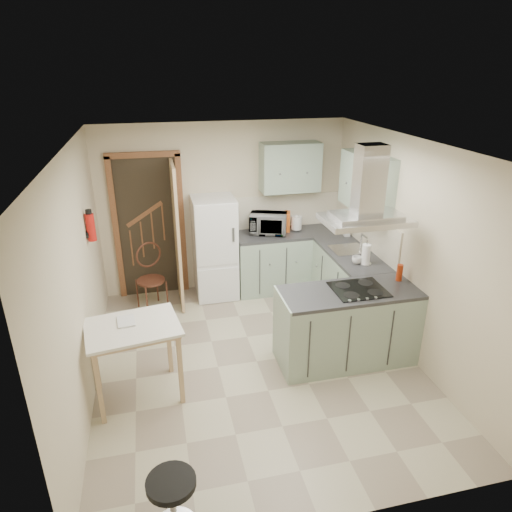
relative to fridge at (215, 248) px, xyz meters
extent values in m
plane|color=#B2AA8B|center=(0.20, -1.80, -0.75)|extent=(4.20, 4.20, 0.00)
plane|color=silver|center=(0.20, -1.80, 1.75)|extent=(4.20, 4.20, 0.00)
plane|color=beige|center=(0.20, 0.30, 0.50)|extent=(3.60, 0.00, 3.60)
plane|color=beige|center=(-1.60, -1.80, 0.50)|extent=(0.00, 4.20, 4.20)
plane|color=beige|center=(2.00, -1.80, 0.50)|extent=(0.00, 4.20, 4.20)
cube|color=brown|center=(-0.90, 0.27, 0.30)|extent=(1.10, 0.12, 2.10)
cube|color=white|center=(0.00, 0.00, 0.00)|extent=(0.60, 0.60, 1.50)
cube|color=#9EB2A0|center=(0.86, 0.00, -0.30)|extent=(1.08, 0.60, 0.90)
cube|color=#9EB2A0|center=(1.70, -0.68, -0.30)|extent=(0.60, 1.95, 0.90)
cube|color=beige|center=(1.16, 0.29, 0.40)|extent=(1.68, 0.02, 0.50)
cube|color=#9EB2A0|center=(1.15, 0.12, 1.10)|extent=(0.85, 0.35, 0.70)
cube|color=#9EB2A0|center=(1.82, -0.95, 1.10)|extent=(0.35, 0.90, 0.70)
cube|color=#9EB2A0|center=(1.22, -1.98, -0.30)|extent=(1.55, 0.65, 0.90)
cube|color=black|center=(1.32, -1.98, 0.16)|extent=(0.58, 0.50, 0.01)
cube|color=silver|center=(1.32, -1.98, 0.97)|extent=(0.90, 0.55, 0.10)
cube|color=silver|center=(1.70, -0.85, 0.16)|extent=(0.45, 0.40, 0.01)
cylinder|color=#B2140F|center=(-1.54, -0.90, 0.75)|extent=(0.10, 0.10, 0.32)
cube|color=tan|center=(-1.13, -2.08, -0.33)|extent=(0.99, 0.80, 0.84)
cube|color=#55221C|center=(-0.94, -0.22, -0.32)|extent=(0.51, 0.51, 0.87)
cylinder|color=black|center=(-0.88, -3.68, -0.51)|extent=(0.48, 0.48, 0.49)
imported|color=black|center=(0.81, 0.05, 0.30)|extent=(0.62, 0.52, 0.30)
cylinder|color=silver|center=(1.26, 0.07, 0.27)|extent=(0.17, 0.17, 0.24)
cube|color=#DE5B1A|center=(1.12, 0.08, 0.29)|extent=(0.13, 0.21, 0.29)
imported|color=silver|center=(1.90, -0.34, 0.24)|extent=(0.10, 0.10, 0.19)
cylinder|color=white|center=(1.71, -1.34, 0.29)|extent=(0.11, 0.11, 0.27)
imported|color=beige|center=(1.61, -1.30, 0.20)|extent=(0.14, 0.14, 0.10)
cylinder|color=#AD300E|center=(1.88, -1.86, 0.25)|extent=(0.09, 0.09, 0.20)
imported|color=brown|center=(-1.27, -2.01, 0.14)|extent=(0.19, 0.25, 0.10)
camera|label=1|loc=(-0.83, -6.13, 2.47)|focal=32.00mm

